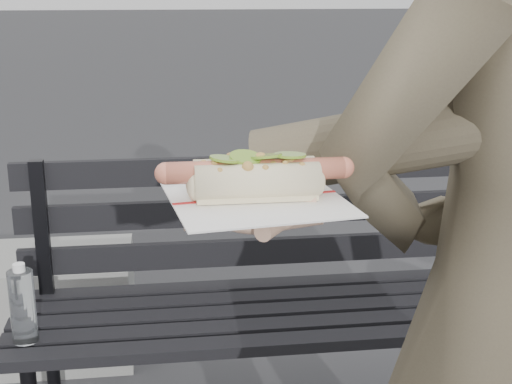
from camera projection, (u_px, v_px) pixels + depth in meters
The scene contains 2 objects.
park_bench at pixel (272, 284), 2.05m from camera, with size 1.50×0.44×0.88m.
held_hotdog at pixel (403, 146), 0.88m from camera, with size 0.63×0.31×0.20m.
Camera 1 is at (-0.20, -0.85, 1.35)m, focal length 50.00 mm.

